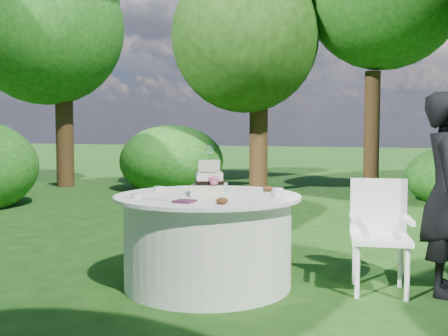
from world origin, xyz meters
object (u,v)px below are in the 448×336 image
Objects in this scene: guest at (447,193)px; chair at (379,227)px; napkins at (184,201)px; cake at (209,182)px; table at (208,240)px.

chair is at bearing 99.99° from guest.
napkins is at bearing 117.04° from guest.
cake is at bearing -159.78° from chair.
chair is at bearing 18.02° from table.
cake is at bearing 105.15° from guest.
chair is (-0.50, -0.12, -0.29)m from guest.
cake is at bearing -50.34° from table.
cake is (-1.81, -0.60, 0.08)m from guest.
napkins is 0.47m from cake.
cake is 0.46× the size of chair.
guest is at bearing 18.33° from cake.
guest is 0.59m from chair.
table is at bearing 129.66° from cake.
guest reaches higher than cake.
cake reaches higher than chair.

